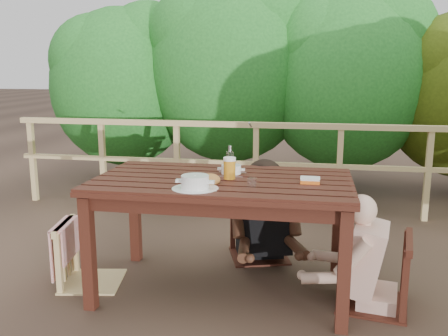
% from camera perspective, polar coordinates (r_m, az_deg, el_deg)
% --- Properties ---
extents(ground, '(60.00, 60.00, 0.00)m').
position_cam_1_polar(ground, '(3.67, -0.14, -14.04)').
color(ground, '#503A2C').
rests_on(ground, ground).
extents(table, '(1.78, 1.00, 0.82)m').
position_cam_1_polar(table, '(3.51, -0.15, -8.00)').
color(table, '#34150E').
rests_on(table, ground).
extents(chair_left, '(0.51, 0.51, 0.89)m').
position_cam_1_polar(chair_left, '(3.75, -15.40, -6.59)').
color(chair_left, tan).
rests_on(chair_left, ground).
extents(chair_far, '(0.58, 0.58, 0.94)m').
position_cam_1_polar(chair_far, '(4.12, 4.20, -4.19)').
color(chair_far, '#34150E').
rests_on(chair_far, ground).
extents(chair_right, '(0.55, 0.55, 0.95)m').
position_cam_1_polar(chair_right, '(3.44, 17.39, -7.88)').
color(chair_right, '#34150E').
rests_on(chair_right, ground).
extents(woman, '(0.71, 0.79, 1.33)m').
position_cam_1_polar(woman, '(4.09, 4.28, -1.48)').
color(woman, black).
rests_on(woman, ground).
extents(diner_right, '(0.70, 0.61, 1.26)m').
position_cam_1_polar(diner_right, '(3.39, 18.05, -5.43)').
color(diner_right, '#D4A390').
rests_on(diner_right, ground).
extents(railing, '(5.60, 0.10, 1.01)m').
position_cam_1_polar(railing, '(5.40, 3.74, 0.03)').
color(railing, tan).
rests_on(railing, ground).
extents(hedge_row, '(6.60, 1.60, 3.80)m').
position_cam_1_polar(hedge_row, '(6.46, 8.83, 14.28)').
color(hedge_row, '#206621').
rests_on(hedge_row, ground).
extents(soup_near, '(0.30, 0.30, 0.10)m').
position_cam_1_polar(soup_near, '(3.11, -3.40, -1.77)').
color(soup_near, white).
rests_on(soup_near, table).
extents(soup_far, '(0.24, 0.24, 0.08)m').
position_cam_1_polar(soup_far, '(3.53, 0.85, -0.28)').
color(soup_far, white).
rests_on(soup_far, table).
extents(bread_roll, '(0.14, 0.11, 0.08)m').
position_cam_1_polar(bread_roll, '(3.24, -1.65, -1.37)').
color(bread_roll, '#A56436').
rests_on(bread_roll, table).
extents(beer_glass, '(0.09, 0.09, 0.17)m').
position_cam_1_polar(beer_glass, '(3.37, 0.65, -0.15)').
color(beer_glass, '#D36A0B').
rests_on(beer_glass, table).
extents(bottle, '(0.05, 0.05, 0.22)m').
position_cam_1_polar(bottle, '(3.52, 0.70, 0.84)').
color(bottle, white).
rests_on(bottle, table).
extents(tumbler, '(0.06, 0.06, 0.07)m').
position_cam_1_polar(tumbler, '(3.17, 3.27, -1.78)').
color(tumbler, white).
rests_on(tumbler, table).
extents(butter_tub, '(0.13, 0.09, 0.06)m').
position_cam_1_polar(butter_tub, '(3.30, 10.02, -1.56)').
color(butter_tub, white).
rests_on(butter_tub, table).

